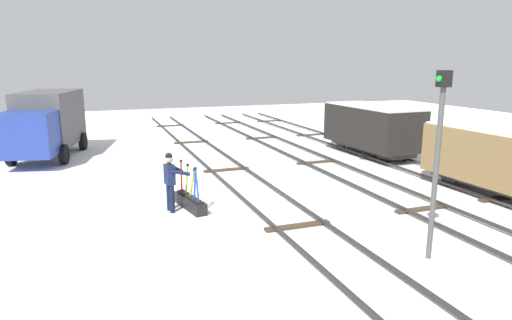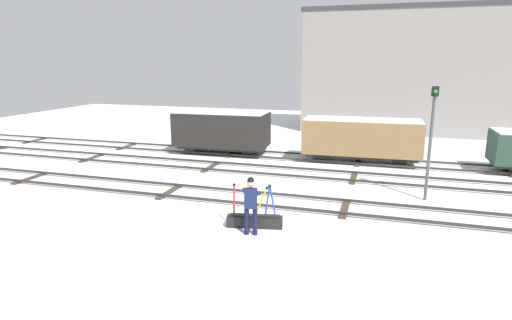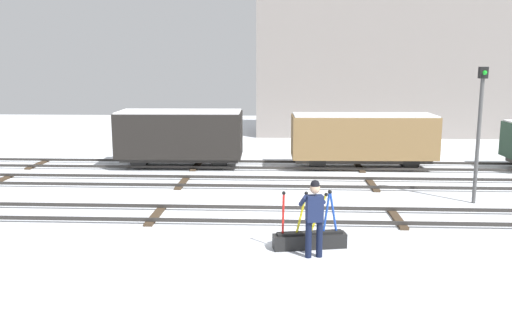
% 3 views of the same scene
% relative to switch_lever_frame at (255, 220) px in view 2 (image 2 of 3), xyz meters
% --- Properties ---
extents(ground_plane, '(60.00, 60.00, 0.00)m').
position_rel_switch_lever_frame_xyz_m(ground_plane, '(-0.88, 2.47, -0.25)').
color(ground_plane, silver).
extents(track_main_line, '(44.00, 1.94, 0.18)m').
position_rel_switch_lever_frame_xyz_m(track_main_line, '(-0.88, 2.47, -0.15)').
color(track_main_line, '#2D2B28').
rests_on(track_main_line, ground_plane).
extents(track_siding_near, '(44.00, 1.94, 0.18)m').
position_rel_switch_lever_frame_xyz_m(track_siding_near, '(-0.88, 6.76, -0.15)').
color(track_siding_near, '#2D2B28').
rests_on(track_siding_near, ground_plane).
extents(track_siding_far, '(44.00, 1.94, 0.18)m').
position_rel_switch_lever_frame_xyz_m(track_siding_far, '(-0.88, 10.07, -0.15)').
color(track_siding_far, '#2D2B28').
rests_on(track_siding_far, ground_plane).
extents(switch_lever_frame, '(1.84, 0.70, 1.45)m').
position_rel_switch_lever_frame_xyz_m(switch_lever_frame, '(0.00, 0.00, 0.00)').
color(switch_lever_frame, black).
rests_on(switch_lever_frame, ground_plane).
extents(rail_worker, '(0.62, 0.77, 1.85)m').
position_rel_switch_lever_frame_xyz_m(rail_worker, '(0.05, -0.59, 0.80)').
color(rail_worker, '#111831').
rests_on(rail_worker, ground_plane).
extents(signal_post, '(0.24, 0.32, 4.34)m').
position_rel_switch_lever_frame_xyz_m(signal_post, '(5.51, 4.51, 2.37)').
color(signal_post, '#4C4C4C').
rests_on(signal_post, ground_plane).
extents(apartment_building, '(15.46, 5.45, 9.00)m').
position_rel_switch_lever_frame_xyz_m(apartment_building, '(5.36, 21.82, 4.25)').
color(apartment_building, gray).
rests_on(apartment_building, ground_plane).
extents(freight_car_back_track, '(5.34, 2.42, 2.43)m').
position_rel_switch_lever_frame_xyz_m(freight_car_back_track, '(-5.06, 10.07, 1.14)').
color(freight_car_back_track, '#2D2B28').
rests_on(freight_car_back_track, ground_plane).
extents(freight_car_mid_siding, '(6.05, 2.11, 2.32)m').
position_rel_switch_lever_frame_xyz_m(freight_car_mid_siding, '(2.73, 10.07, 1.09)').
color(freight_car_mid_siding, '#2D2B28').
rests_on(freight_car_mid_siding, ground_plane).
extents(perched_bird_roof_left, '(0.28, 0.24, 0.13)m').
position_rel_switch_lever_frame_xyz_m(perched_bird_roof_left, '(0.15, 21.99, 8.81)').
color(perched_bird_roof_left, '#514C47').
rests_on(perched_bird_roof_left, apartment_building).
extents(perched_bird_roof_right, '(0.28, 0.21, 0.13)m').
position_rel_switch_lever_frame_xyz_m(perched_bird_roof_right, '(1.59, 23.42, 8.81)').
color(perched_bird_roof_right, '#514C47').
rests_on(perched_bird_roof_right, apartment_building).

